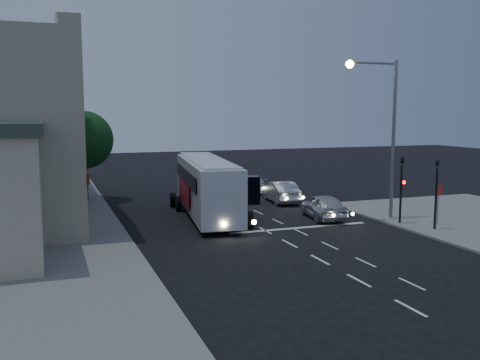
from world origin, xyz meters
name	(u,v)px	position (x,y,z in m)	size (l,w,h in m)	color
ground	(281,239)	(0.00, 0.00, 0.00)	(120.00, 120.00, 0.00)	black
sidewalk_far	(6,225)	(-13.00, 8.00, 0.06)	(12.00, 50.00, 0.12)	slate
road_markings	(277,224)	(1.29, 3.31, 0.00)	(8.00, 30.55, 0.01)	silver
tour_bus	(207,186)	(-1.80, 6.78, 1.88)	(3.84, 11.57, 3.48)	silver
car_suv	(323,206)	(4.45, 3.80, 0.73)	(1.73, 4.30, 1.47)	silver
car_sedan_a	(280,192)	(4.50, 10.01, 0.74)	(1.56, 4.47, 1.47)	silver
car_sedan_b	(251,184)	(4.29, 15.13, 0.67)	(1.87, 4.60, 1.34)	silver
traffic_signal_main	(402,182)	(7.60, 0.78, 2.42)	(0.25, 0.35, 4.10)	black
traffic_signal_side	(436,186)	(8.30, -1.20, 2.42)	(0.18, 0.15, 4.10)	black
regulatory_sign	(439,198)	(9.30, -0.24, 1.60)	(0.45, 0.12, 2.20)	slate
streetlight	(384,121)	(7.34, 2.20, 5.73)	(3.32, 0.44, 9.00)	slate
low_building_north	(7,150)	(-13.50, 20.00, 3.39)	(9.40, 9.40, 6.50)	tan
street_tree	(84,137)	(-8.21, 15.02, 4.50)	(4.00, 4.00, 6.20)	black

